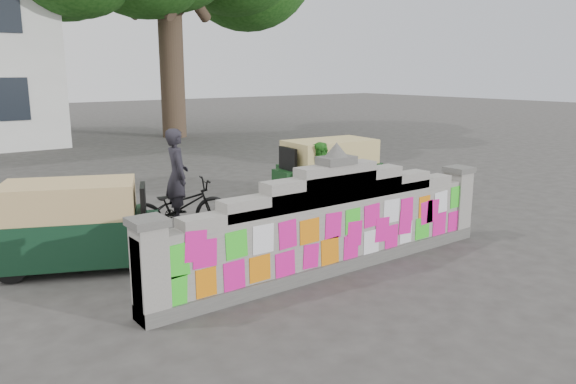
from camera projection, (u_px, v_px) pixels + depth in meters
name	position (u px, v px, depth m)	size (l,w,h in m)	color
ground	(334.00, 270.00, 8.77)	(100.00, 100.00, 0.00)	#383533
parapet_wall	(335.00, 224.00, 8.60)	(6.48, 0.44, 2.01)	#4C4C49
cyclist_bike	(178.00, 207.00, 10.62)	(0.69, 1.98, 1.04)	black
cyclist_rider	(178.00, 189.00, 10.54)	(0.64, 0.42, 1.77)	black
pedestrian	(321.00, 176.00, 12.41)	(0.74, 0.57, 1.52)	#308D26
rickshaw_left	(75.00, 224.00, 8.74)	(2.55, 1.92, 1.38)	#11341F
rickshaw_right	(327.00, 170.00, 13.28)	(2.68, 1.41, 1.46)	#113415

